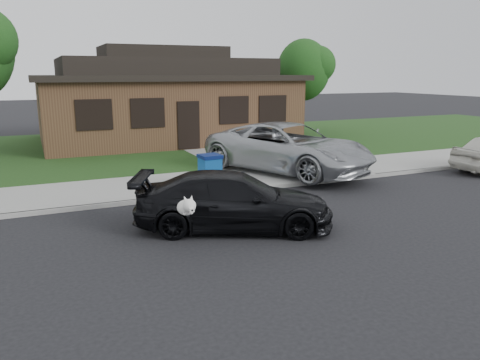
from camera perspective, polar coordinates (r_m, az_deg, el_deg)
name	(u,v)px	position (r m, az deg, el deg)	size (l,w,h in m)	color
ground	(169,247)	(9.83, -8.69, -8.02)	(120.00, 120.00, 0.00)	black
sidewalk	(124,190)	(14.50, -13.99, -1.16)	(60.00, 3.00, 0.12)	gray
curb	(134,202)	(13.07, -12.81, -2.63)	(60.00, 0.12, 0.12)	gray
lawn	(91,150)	(22.28, -17.69, 3.47)	(60.00, 13.00, 0.13)	#193814
driveway	(239,151)	(20.93, -0.15, 3.52)	(4.50, 13.00, 0.14)	gray
sedan	(234,201)	(10.62, -0.79, -2.58)	(4.82, 3.51, 1.30)	black
minivan	(289,148)	(16.26, 5.94, 3.96)	(2.78, 6.02, 1.67)	#A7AAAE
recycling_bin	(210,171)	(13.98, -3.67, 1.09)	(0.65, 0.67, 1.01)	#0D468F
house	(164,100)	(24.75, -9.23, 9.62)	(12.60, 8.60, 4.65)	#422B1C
tree_1	(306,69)	(27.42, 8.11, 13.27)	(3.15, 3.00, 5.25)	#332114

